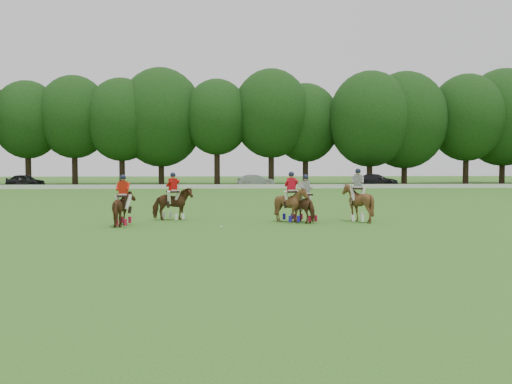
{
  "coord_description": "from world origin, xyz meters",
  "views": [
    {
      "loc": [
        1.29,
        -21.84,
        2.77
      ],
      "look_at": [
        2.57,
        4.2,
        1.4
      ],
      "focal_mm": 40.0,
      "sensor_mm": 36.0,
      "label": 1
    }
  ],
  "objects_px": {
    "car_right": "(377,180)",
    "polo_red_b": "(173,203)",
    "polo_stripe_a": "(305,205)",
    "polo_stripe_b": "(358,202)",
    "polo_red_a": "(123,208)",
    "car_mid": "(256,181)",
    "polo_ball": "(221,227)",
    "polo_red_c": "(291,204)",
    "car_left": "(25,181)"
  },
  "relations": [
    {
      "from": "polo_red_b",
      "to": "polo_stripe_b",
      "type": "relative_size",
      "value": 0.92
    },
    {
      "from": "polo_stripe_a",
      "to": "car_mid",
      "type": "bearing_deg",
      "value": 90.58
    },
    {
      "from": "polo_red_c",
      "to": "car_left",
      "type": "bearing_deg",
      "value": 123.48
    },
    {
      "from": "polo_stripe_b",
      "to": "polo_ball",
      "type": "bearing_deg",
      "value": -160.39
    },
    {
      "from": "polo_ball",
      "to": "polo_red_c",
      "type": "bearing_deg",
      "value": 33.35
    },
    {
      "from": "car_left",
      "to": "car_mid",
      "type": "relative_size",
      "value": 1.03
    },
    {
      "from": "polo_red_a",
      "to": "polo_stripe_b",
      "type": "relative_size",
      "value": 0.9
    },
    {
      "from": "polo_stripe_a",
      "to": "polo_stripe_b",
      "type": "height_order",
      "value": "polo_stripe_b"
    },
    {
      "from": "polo_stripe_a",
      "to": "car_left",
      "type": "bearing_deg",
      "value": 124.13
    },
    {
      "from": "polo_red_a",
      "to": "polo_red_b",
      "type": "xyz_separation_m",
      "value": [
        1.92,
        2.38,
        0.02
      ]
    },
    {
      "from": "polo_red_a",
      "to": "polo_red_b",
      "type": "height_order",
      "value": "polo_red_b"
    },
    {
      "from": "polo_red_a",
      "to": "polo_ball",
      "type": "relative_size",
      "value": 24.74
    },
    {
      "from": "car_mid",
      "to": "polo_stripe_a",
      "type": "relative_size",
      "value": 1.88
    },
    {
      "from": "polo_red_c",
      "to": "polo_stripe_b",
      "type": "height_order",
      "value": "polo_stripe_b"
    },
    {
      "from": "polo_red_a",
      "to": "polo_stripe_a",
      "type": "height_order",
      "value": "polo_red_a"
    },
    {
      "from": "car_mid",
      "to": "polo_red_a",
      "type": "xyz_separation_m",
      "value": [
        -7.7,
        -39.51,
        0.12
      ]
    },
    {
      "from": "polo_red_b",
      "to": "polo_ball",
      "type": "xyz_separation_m",
      "value": [
        2.32,
        -3.33,
        -0.77
      ]
    },
    {
      "from": "car_mid",
      "to": "polo_stripe_b",
      "type": "relative_size",
      "value": 1.67
    },
    {
      "from": "car_mid",
      "to": "polo_red_b",
      "type": "height_order",
      "value": "polo_red_b"
    },
    {
      "from": "polo_red_b",
      "to": "polo_ball",
      "type": "relative_size",
      "value": 25.34
    },
    {
      "from": "polo_stripe_a",
      "to": "polo_stripe_b",
      "type": "xyz_separation_m",
      "value": [
        2.47,
        0.18,
        0.13
      ]
    },
    {
      "from": "car_right",
      "to": "polo_stripe_a",
      "type": "bearing_deg",
      "value": -176.08
    },
    {
      "from": "car_left",
      "to": "car_right",
      "type": "height_order",
      "value": "car_left"
    },
    {
      "from": "car_mid",
      "to": "car_right",
      "type": "relative_size",
      "value": 0.85
    },
    {
      "from": "car_right",
      "to": "polo_stripe_a",
      "type": "xyz_separation_m",
      "value": [
        -13.45,
        -38.39,
        0.08
      ]
    },
    {
      "from": "polo_ball",
      "to": "car_left",
      "type": "bearing_deg",
      "value": 118.73
    },
    {
      "from": "polo_red_c",
      "to": "polo_red_a",
      "type": "bearing_deg",
      "value": -171.21
    },
    {
      "from": "polo_red_a",
      "to": "polo_ball",
      "type": "xyz_separation_m",
      "value": [
        4.24,
        -0.95,
        -0.75
      ]
    },
    {
      "from": "car_right",
      "to": "polo_red_a",
      "type": "height_order",
      "value": "polo_red_a"
    },
    {
      "from": "car_right",
      "to": "polo_red_c",
      "type": "bearing_deg",
      "value": -176.96
    },
    {
      "from": "polo_red_b",
      "to": "polo_ball",
      "type": "distance_m",
      "value": 4.14
    },
    {
      "from": "polo_red_a",
      "to": "car_right",
      "type": "bearing_deg",
      "value": 61.41
    },
    {
      "from": "car_right",
      "to": "polo_red_c",
      "type": "xyz_separation_m",
      "value": [
        -14.1,
        -38.37,
        0.13
      ]
    },
    {
      "from": "polo_red_b",
      "to": "polo_stripe_a",
      "type": "relative_size",
      "value": 1.04
    },
    {
      "from": "polo_red_c",
      "to": "polo_stripe_b",
      "type": "xyz_separation_m",
      "value": [
        3.12,
        0.15,
        0.07
      ]
    },
    {
      "from": "polo_stripe_a",
      "to": "polo_red_a",
      "type": "bearing_deg",
      "value": -172.1
    },
    {
      "from": "car_left",
      "to": "polo_red_c",
      "type": "relative_size",
      "value": 1.81
    },
    {
      "from": "polo_red_a",
      "to": "car_mid",
      "type": "bearing_deg",
      "value": 78.98
    },
    {
      "from": "polo_red_a",
      "to": "polo_stripe_a",
      "type": "distance_m",
      "value": 8.16
    },
    {
      "from": "polo_ball",
      "to": "polo_stripe_b",
      "type": "bearing_deg",
      "value": 19.61
    },
    {
      "from": "car_left",
      "to": "polo_red_b",
      "type": "distance_m",
      "value": 42.11
    },
    {
      "from": "car_left",
      "to": "polo_ball",
      "type": "distance_m",
      "value": 46.15
    },
    {
      "from": "polo_ball",
      "to": "car_right",
      "type": "bearing_deg",
      "value": 66.86
    },
    {
      "from": "car_mid",
      "to": "polo_ball",
      "type": "relative_size",
      "value": 45.82
    },
    {
      "from": "car_mid",
      "to": "polo_red_b",
      "type": "relative_size",
      "value": 1.81
    },
    {
      "from": "polo_red_c",
      "to": "polo_stripe_a",
      "type": "xyz_separation_m",
      "value": [
        0.65,
        -0.03,
        -0.06
      ]
    },
    {
      "from": "polo_red_b",
      "to": "polo_stripe_a",
      "type": "xyz_separation_m",
      "value": [
        6.17,
        -1.26,
        -0.03
      ]
    },
    {
      "from": "polo_red_b",
      "to": "car_right",
      "type": "bearing_deg",
      "value": 62.15
    },
    {
      "from": "car_right",
      "to": "polo_red_b",
      "type": "height_order",
      "value": "polo_red_b"
    },
    {
      "from": "car_left",
      "to": "polo_stripe_a",
      "type": "distance_m",
      "value": 46.38
    }
  ]
}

